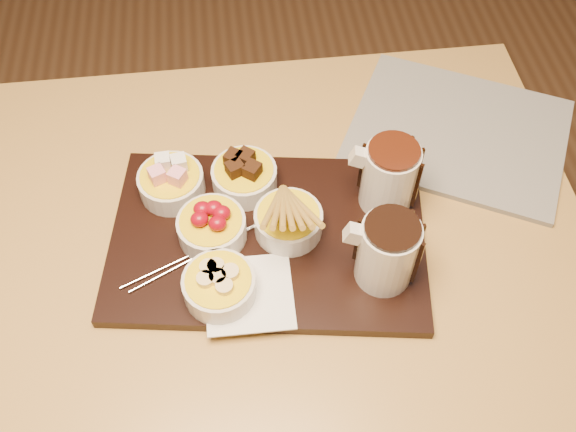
{
  "coord_description": "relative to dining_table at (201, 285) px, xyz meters",
  "views": [
    {
      "loc": [
        0.08,
        -0.52,
        1.55
      ],
      "look_at": [
        0.14,
        0.01,
        0.81
      ],
      "focal_mm": 40.0,
      "sensor_mm": 36.0,
      "label": 1
    }
  ],
  "objects": [
    {
      "name": "ground",
      "position": [
        0.0,
        0.0,
        -0.65
      ],
      "size": [
        5.0,
        5.0,
        0.0
      ],
      "primitive_type": "plane",
      "color": "brown",
      "rests_on": "ground"
    },
    {
      "name": "dining_table",
      "position": [
        0.0,
        0.0,
        0.0
      ],
      "size": [
        1.2,
        0.8,
        0.75
      ],
      "color": "#B18842",
      "rests_on": "ground"
    },
    {
      "name": "serving_board",
      "position": [
        0.11,
        0.01,
        0.11
      ],
      "size": [
        0.5,
        0.37,
        0.02
      ],
      "primitive_type": "cube",
      "rotation": [
        0.0,
        0.0,
        -0.15
      ],
      "color": "black",
      "rests_on": "dining_table"
    },
    {
      "name": "napkin",
      "position": [
        0.08,
        -0.09,
        0.12
      ],
      "size": [
        0.12,
        0.12,
        0.0
      ],
      "primitive_type": "cube",
      "rotation": [
        0.0,
        0.0,
        -0.01
      ],
      "color": "white",
      "rests_on": "serving_board"
    },
    {
      "name": "bowl_marshmallows",
      "position": [
        -0.03,
        0.1,
        0.14
      ],
      "size": [
        0.1,
        0.1,
        0.04
      ],
      "primitive_type": "cylinder",
      "color": "silver",
      "rests_on": "serving_board"
    },
    {
      "name": "bowl_cake",
      "position": [
        0.09,
        0.1,
        0.14
      ],
      "size": [
        0.1,
        0.1,
        0.04
      ],
      "primitive_type": "cylinder",
      "color": "silver",
      "rests_on": "serving_board"
    },
    {
      "name": "bowl_strawberries",
      "position": [
        0.03,
        0.01,
        0.14
      ],
      "size": [
        0.1,
        0.1,
        0.04
      ],
      "primitive_type": "cylinder",
      "color": "silver",
      "rests_on": "serving_board"
    },
    {
      "name": "bowl_biscotti",
      "position": [
        0.14,
        0.01,
        0.14
      ],
      "size": [
        0.1,
        0.1,
        0.04
      ],
      "primitive_type": "cylinder",
      "color": "silver",
      "rests_on": "serving_board"
    },
    {
      "name": "bowl_bananas",
      "position": [
        0.04,
        -0.08,
        0.14
      ],
      "size": [
        0.1,
        0.1,
        0.04
      ],
      "primitive_type": "cylinder",
      "color": "silver",
      "rests_on": "serving_board"
    },
    {
      "name": "pitcher_dark_chocolate",
      "position": [
        0.27,
        -0.08,
        0.17
      ],
      "size": [
        0.09,
        0.09,
        0.11
      ],
      "primitive_type": "cylinder",
      "rotation": [
        0.0,
        0.0,
        -0.15
      ],
      "color": "silver",
      "rests_on": "serving_board"
    },
    {
      "name": "pitcher_milk_chocolate",
      "position": [
        0.3,
        0.05,
        0.17
      ],
      "size": [
        0.09,
        0.09,
        0.11
      ],
      "primitive_type": "cylinder",
      "rotation": [
        0.0,
        0.0,
        -0.15
      ],
      "color": "silver",
      "rests_on": "serving_board"
    },
    {
      "name": "fondue_skewers",
      "position": [
        0.02,
        -0.01,
        0.12
      ],
      "size": [
        0.13,
        0.25,
        0.01
      ],
      "primitive_type": null,
      "rotation": [
        0.0,
        0.0,
        -1.16
      ],
      "color": "silver",
      "rests_on": "serving_board"
    },
    {
      "name": "newspaper",
      "position": [
        0.45,
        0.18,
        0.1
      ],
      "size": [
        0.44,
        0.41,
        0.01
      ],
      "primitive_type": "cube",
      "rotation": [
        0.0,
        0.0,
        -0.48
      ],
      "color": "beige",
      "rests_on": "dining_table"
    }
  ]
}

